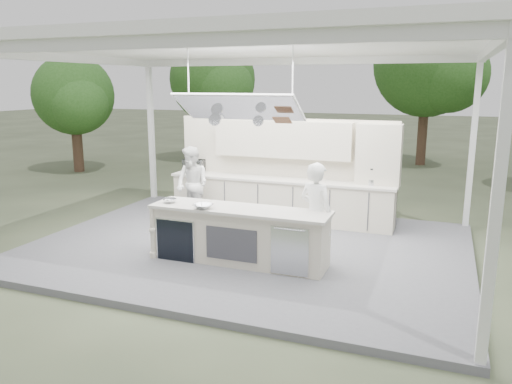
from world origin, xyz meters
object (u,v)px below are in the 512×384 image
at_px(demo_island, 238,235).
at_px(back_counter, 280,199).
at_px(sous_chef, 192,185).
at_px(head_chef, 316,214).

bearing_deg(demo_island, back_counter, 93.63).
distance_m(demo_island, sous_chef, 2.79).
distance_m(back_counter, sous_chef, 1.96).
distance_m(back_counter, head_chef, 2.86).
xyz_separation_m(back_counter, head_chef, (1.43, -2.45, 0.40)).
xyz_separation_m(demo_island, head_chef, (1.26, 0.36, 0.40)).
bearing_deg(demo_island, sous_chef, 134.04).
height_order(demo_island, back_counter, same).
relative_size(demo_island, head_chef, 1.78).
height_order(demo_island, sous_chef, sous_chef).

